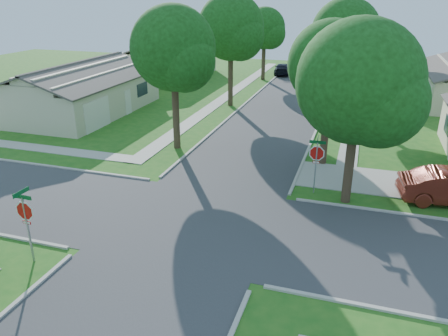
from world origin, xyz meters
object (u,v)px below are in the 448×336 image
tree_ne_corner (360,88)px  car_curb_east (326,80)px  tree_w_near (174,52)px  tree_w_far (265,30)px  stop_sign_sw (25,214)px  tree_e_near (332,68)px  house_nw_near (81,94)px  car_curb_west (282,69)px  house_nw_far (166,64)px  tree_e_far (352,28)px  tree_w_mid (231,30)px  stop_sign_ne (317,156)px  tree_e_mid (346,36)px

tree_ne_corner → car_curb_east: bearing=97.5°
tree_w_near → tree_w_far: tree_w_near is taller
stop_sign_sw → tree_e_near: tree_e_near is taller
tree_w_near → tree_ne_corner: size_ratio=1.04×
tree_ne_corner → house_nw_near: tree_ne_corner is taller
car_curb_west → car_curb_east: bearing=127.1°
tree_ne_corner → car_curb_west: (-9.56, 33.90, -4.92)m
house_nw_far → tree_e_far: bearing=5.5°
tree_e_far → tree_ne_corner: 29.85m
tree_w_mid → tree_e_far: bearing=54.1°
stop_sign_ne → house_nw_far: bearing=127.2°
stop_sign_sw → tree_e_far: tree_e_far is taller
tree_w_mid → house_nw_near: (-11.35, -6.01, -4.97)m
tree_e_mid → tree_w_near: 15.25m
tree_e_near → tree_e_mid: 12.02m
car_curb_west → tree_e_mid: bearing=107.5°
tree_e_far → tree_w_mid: bearing=-125.9°
tree_w_near → tree_w_far: (-0.01, 25.00, -0.61)m
tree_e_near → house_nw_far: size_ratio=0.61×
car_curb_east → tree_e_near: bearing=-79.7°
house_nw_far → car_curb_east: (18.69, 0.11, -0.79)m
tree_e_mid → car_curb_west: (-7.96, 17.10, -5.58)m
tree_e_mid → tree_w_far: tree_e_mid is taller
tree_e_mid → tree_w_near: tree_e_mid is taller
stop_sign_ne → tree_w_near: tree_w_near is taller
tree_w_far → house_nw_near: bearing=-120.8°
tree_ne_corner → car_curb_east: 28.56m
stop_sign_sw → house_nw_near: bearing=119.8°
stop_sign_ne → tree_w_far: (-9.35, 29.31, 3.48)m
tree_w_mid → car_curb_east: 14.50m
tree_w_near → tree_ne_corner: tree_w_near is taller
tree_e_near → car_curb_east: bearing=95.1°
stop_sign_ne → tree_e_mid: bearing=89.8°
tree_w_near → house_nw_far: bearing=116.3°
tree_w_mid → house_nw_near: bearing=-152.1°
stop_sign_ne → house_nw_near: bearing=153.5°
tree_e_near → tree_ne_corner: 5.06m
tree_e_far → tree_w_near: tree_w_near is taller
stop_sign_sw → tree_w_mid: tree_w_mid is taller
tree_e_far → tree_w_far: 9.42m
stop_sign_sw → tree_ne_corner: bearing=38.8°
tree_e_mid → tree_ne_corner: (1.60, -16.80, -0.66)m
stop_sign_sw → tree_e_near: 17.04m
tree_e_mid → tree_e_far: size_ratio=1.06×
tree_w_mid → car_curb_east: size_ratio=2.26×
tree_e_far → tree_ne_corner: (1.61, -29.80, -0.39)m
house_nw_near → house_nw_far: size_ratio=1.00×
tree_ne_corner → house_nw_near: size_ratio=0.64×
tree_ne_corner → stop_sign_ne: bearing=163.4°
car_curb_east → car_curb_west: size_ratio=0.92×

